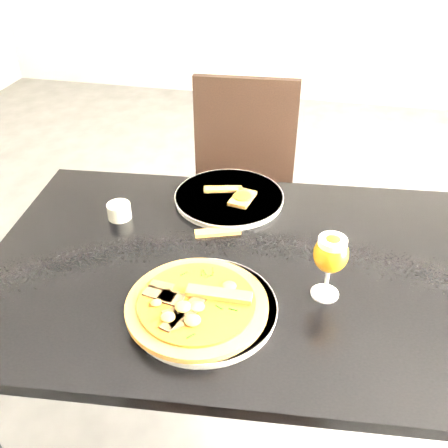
% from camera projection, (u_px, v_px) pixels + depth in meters
% --- Properties ---
extents(ground, '(6.00, 6.00, 0.00)m').
position_uv_depth(ground, '(213.00, 406.00, 1.73)').
color(ground, '#4B4B4D').
rests_on(ground, ground).
extents(dining_table, '(1.27, 0.91, 0.75)m').
position_uv_depth(dining_table, '(234.00, 290.00, 1.25)').
color(dining_table, black).
rests_on(dining_table, ground).
extents(chair_far, '(0.45, 0.45, 0.91)m').
position_uv_depth(chair_far, '(241.00, 190.00, 1.96)').
color(chair_far, black).
rests_on(chair_far, ground).
extents(plate_main, '(0.33, 0.33, 0.02)m').
position_uv_depth(plate_main, '(203.00, 308.00, 1.06)').
color(plate_main, silver).
rests_on(plate_main, dining_table).
extents(pizza, '(0.30, 0.30, 0.03)m').
position_uv_depth(pizza, '(198.00, 304.00, 1.04)').
color(pizza, '#A15626').
rests_on(pizza, plate_main).
extents(plate_second, '(0.38, 0.38, 0.02)m').
position_uv_depth(plate_second, '(229.00, 198.00, 1.43)').
color(plate_second, silver).
rests_on(plate_second, dining_table).
extents(crust_scraps, '(0.16, 0.11, 0.01)m').
position_uv_depth(crust_scraps, '(236.00, 195.00, 1.41)').
color(crust_scraps, '#A15626').
rests_on(crust_scraps, plate_second).
extents(loose_crust, '(0.12, 0.07, 0.01)m').
position_uv_depth(loose_crust, '(218.00, 232.00, 1.29)').
color(loose_crust, '#A15626').
rests_on(loose_crust, dining_table).
extents(sauce_cup, '(0.06, 0.06, 0.04)m').
position_uv_depth(sauce_cup, '(119.00, 210.00, 1.34)').
color(sauce_cup, beige).
rests_on(sauce_cup, dining_table).
extents(beer_glass, '(0.07, 0.07, 0.16)m').
position_uv_depth(beer_glass, '(331.00, 254.00, 1.04)').
color(beer_glass, silver).
rests_on(beer_glass, dining_table).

